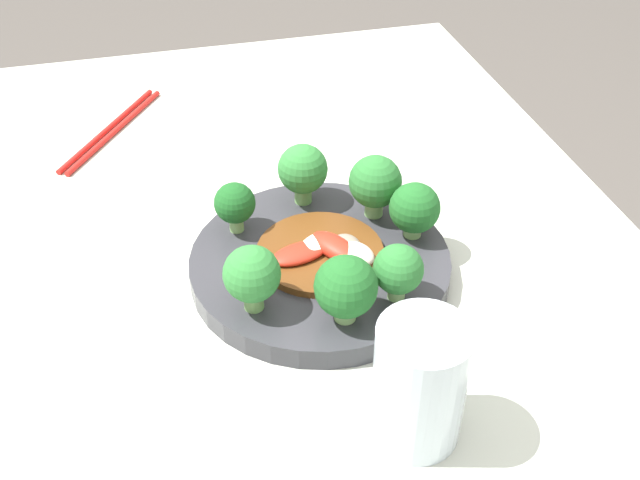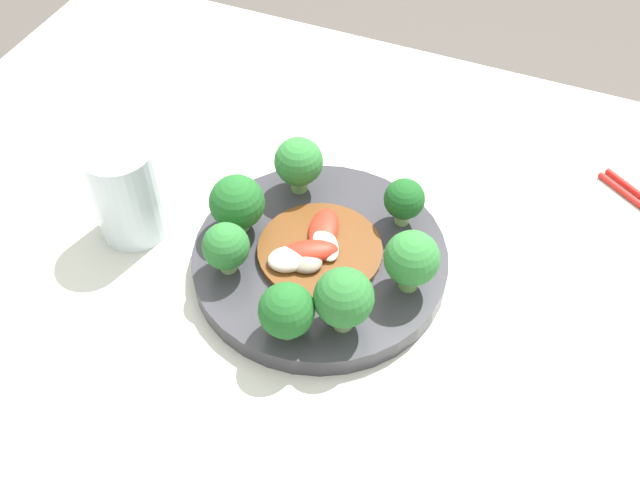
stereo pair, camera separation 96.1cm
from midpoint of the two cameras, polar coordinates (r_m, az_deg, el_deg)
name	(u,v)px [view 2 (the right image)]	position (r m, az deg, el deg)	size (l,w,h in m)	color
table	(338,426)	(0.97, 18.50, -34.31)	(1.12, 0.77, 0.77)	#B7BCAD
plate	(320,260)	(0.59, 26.85, -30.67)	(0.26, 0.26, 0.02)	#333338
broccoli_south	(287,311)	(0.53, 29.27, -40.17)	(0.05, 0.05, 0.06)	#89B76B
broccoli_west	(237,203)	(0.52, 18.29, -27.67)	(0.06, 0.06, 0.07)	#89B76B
broccoli_northwest	(299,162)	(0.56, 23.45, -20.87)	(0.05, 0.05, 0.07)	#70A356
broccoli_east	(412,259)	(0.58, 39.24, -30.89)	(0.05, 0.05, 0.07)	#70A356
broccoli_southwest	(226,247)	(0.52, 18.82, -33.78)	(0.05, 0.05, 0.06)	#89B76B
broccoli_southeast	(344,298)	(0.55, 35.16, -37.40)	(0.06, 0.06, 0.07)	#89B76B
broccoli_northeast	(404,200)	(0.60, 35.14, -23.57)	(0.04, 0.04, 0.06)	#89B76B
stirfry_center	(315,250)	(0.57, 27.19, -30.54)	(0.13, 0.13, 0.02)	#5B3314
drinking_glass	(126,192)	(0.51, 3.63, -26.72)	(0.07, 0.07, 0.11)	silver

